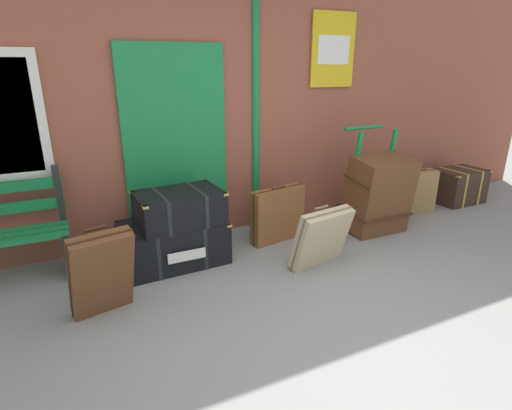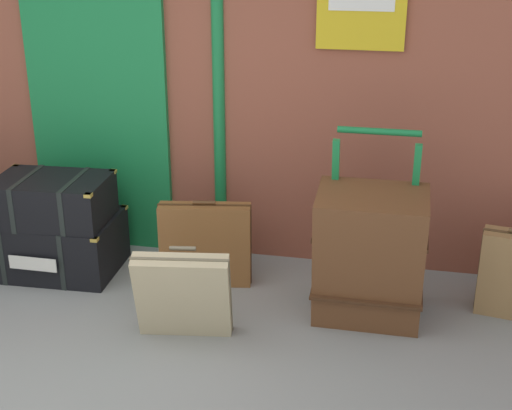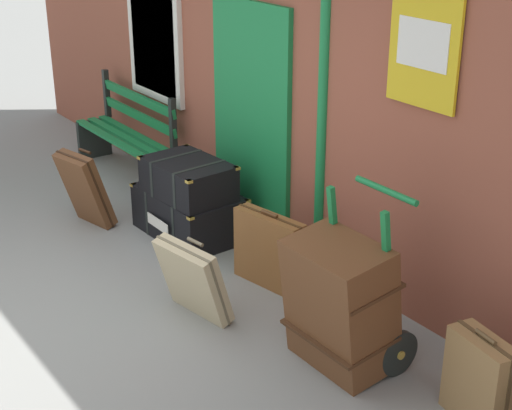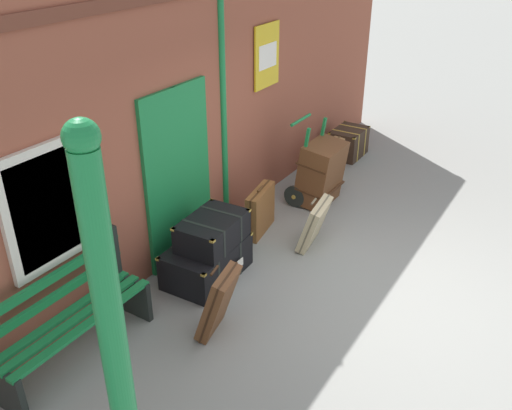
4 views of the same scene
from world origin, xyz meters
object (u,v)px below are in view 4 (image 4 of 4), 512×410
(suitcase_olive, at_px, (218,303))
(porters_trolley, at_px, (310,182))
(suitcase_charcoal, at_px, (331,158))
(steamer_trunk_middle, at_px, (212,231))
(platform_bench, at_px, (71,319))
(suitcase_tan, at_px, (314,224))
(steamer_trunk_base, at_px, (207,261))
(corner_trunk, at_px, (348,143))
(large_brown_trunk, at_px, (321,173))
(suitcase_brown, at_px, (260,211))

(suitcase_olive, bearing_deg, porters_trolley, 10.78)
(suitcase_charcoal, bearing_deg, steamer_trunk_middle, -179.01)
(platform_bench, xyz_separation_m, suitcase_tan, (2.98, -1.00, -0.14))
(steamer_trunk_base, relative_size, suitcase_charcoal, 1.68)
(suitcase_olive, height_order, suitcase_charcoal, suitcase_olive)
(suitcase_tan, relative_size, corner_trunk, 0.90)
(platform_bench, distance_m, suitcase_charcoal, 5.03)
(porters_trolley, bearing_deg, steamer_trunk_base, 177.64)
(platform_bench, bearing_deg, steamer_trunk_base, -8.84)
(steamer_trunk_base, bearing_deg, suitcase_charcoal, 0.22)
(large_brown_trunk, height_order, suitcase_olive, large_brown_trunk)
(steamer_trunk_base, xyz_separation_m, steamer_trunk_middle, (0.07, -0.04, 0.37))
(porters_trolley, distance_m, suitcase_tan, 1.27)
(large_brown_trunk, relative_size, suitcase_brown, 1.39)
(suitcase_olive, distance_m, corner_trunk, 4.97)
(suitcase_charcoal, bearing_deg, suitcase_olive, -170.18)
(steamer_trunk_middle, relative_size, large_brown_trunk, 0.91)
(suitcase_olive, height_order, corner_trunk, suitcase_olive)
(steamer_trunk_base, xyz_separation_m, suitcase_olive, (-0.72, -0.69, 0.16))
(suitcase_tan, bearing_deg, platform_bench, 161.49)
(suitcase_olive, bearing_deg, steamer_trunk_base, 43.45)
(platform_bench, relative_size, corner_trunk, 2.30)
(platform_bench, height_order, corner_trunk, platform_bench)
(suitcase_tan, bearing_deg, steamer_trunk_base, 149.98)
(suitcase_brown, bearing_deg, suitcase_charcoal, -0.21)
(steamer_trunk_middle, xyz_separation_m, suitcase_brown, (1.12, 0.06, -0.28))
(large_brown_trunk, xyz_separation_m, suitcase_brown, (-1.17, 0.29, -0.16))
(platform_bench, distance_m, steamer_trunk_base, 1.75)
(steamer_trunk_middle, height_order, corner_trunk, steamer_trunk_middle)
(steamer_trunk_base, relative_size, porters_trolley, 0.86)
(suitcase_charcoal, distance_m, corner_trunk, 0.88)
(porters_trolley, xyz_separation_m, corner_trunk, (1.81, 0.19, -0.03))
(steamer_trunk_middle, relative_size, porters_trolley, 0.70)
(porters_trolley, bearing_deg, suitcase_olive, -169.22)
(steamer_trunk_middle, distance_m, suitcase_charcoal, 3.25)
(large_brown_trunk, distance_m, corner_trunk, 1.86)
(porters_trolley, xyz_separation_m, suitcase_olive, (-3.09, -0.59, 0.10))
(steamer_trunk_base, height_order, porters_trolley, porters_trolley)
(suitcase_brown, xyz_separation_m, suitcase_tan, (0.07, -0.75, 0.00))
(corner_trunk, bearing_deg, suitcase_olive, -171.02)
(large_brown_trunk, xyz_separation_m, suitcase_olive, (-3.09, -0.42, -0.09))
(platform_bench, distance_m, large_brown_trunk, 4.12)
(steamer_trunk_base, relative_size, large_brown_trunk, 1.12)
(suitcase_brown, relative_size, suitcase_tan, 1.06)
(porters_trolley, xyz_separation_m, large_brown_trunk, (0.00, -0.17, 0.19))
(steamer_trunk_base, bearing_deg, porters_trolley, -2.36)
(suitcase_olive, distance_m, suitcase_charcoal, 4.09)
(suitcase_brown, distance_m, suitcase_charcoal, 2.11)
(platform_bench, height_order, steamer_trunk_base, platform_bench)
(suitcase_olive, bearing_deg, suitcase_tan, -1.34)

